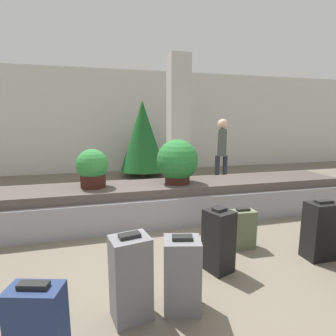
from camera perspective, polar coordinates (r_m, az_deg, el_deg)
ground_plane at (r=3.32m, az=5.89°, el=-18.43°), size 18.00×18.00×0.00m
back_wall at (r=8.67m, az=-7.74°, el=9.99°), size 18.00×0.06×3.20m
carousel at (r=4.35m, az=0.00°, el=-7.29°), size 6.32×0.96×0.60m
pillar at (r=6.69m, az=2.26°, el=10.12°), size 0.50×0.50×3.20m
suitcase_0 at (r=3.52m, az=15.84°, el=-12.64°), size 0.32×0.20×0.52m
suitcase_2 at (r=2.94m, az=10.92°, el=-15.22°), size 0.32×0.35×0.70m
suitcase_4 at (r=3.59m, az=30.35°, el=-11.65°), size 0.36×0.24×0.70m
suitcase_6 at (r=2.37m, az=3.04°, el=-22.14°), size 0.35×0.31×0.66m
suitcase_7 at (r=2.28m, az=-8.13°, el=-22.60°), size 0.34×0.30×0.73m
potted_plant_0 at (r=4.21m, az=2.06°, el=1.36°), size 0.67×0.67×0.71m
potted_plant_1 at (r=4.11m, az=-16.12°, el=-0.04°), size 0.48×0.48×0.58m
traveler_0 at (r=6.32m, az=11.63°, el=4.36°), size 0.31×0.36×1.65m
decorated_tree at (r=7.66m, az=-5.53°, el=6.95°), size 1.31×1.31×2.19m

